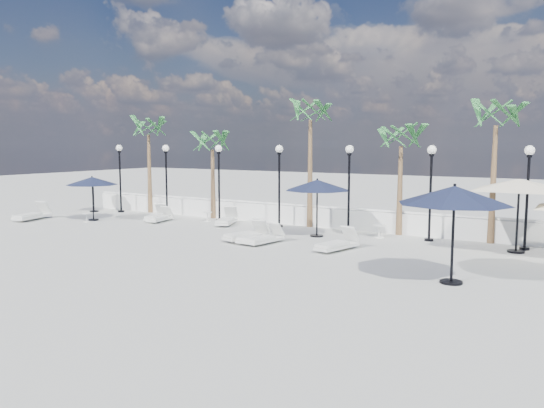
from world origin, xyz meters
The scene contains 30 objects.
ground centered at (0.00, 0.00, 0.00)m, with size 100.00×100.00×0.00m, color #A3A49F.
balustrade centered at (0.00, 7.50, 0.47)m, with size 26.00×0.30×1.01m.
lamppost_0 centered at (-10.50, 6.50, 2.49)m, with size 0.36×0.36×3.84m.
lamppost_1 centered at (-7.00, 6.50, 2.49)m, with size 0.36×0.36×3.84m.
lamppost_2 centered at (-3.50, 6.50, 2.49)m, with size 0.36×0.36×3.84m.
lamppost_3 centered at (0.00, 6.50, 2.49)m, with size 0.36×0.36×3.84m.
lamppost_4 centered at (3.50, 6.50, 2.49)m, with size 0.36×0.36×3.84m.
lamppost_5 centered at (7.00, 6.50, 2.49)m, with size 0.36×0.36×3.84m.
lamppost_6 centered at (10.50, 6.50, 2.49)m, with size 0.36×0.36×3.84m.
palm_0 centered at (-9.00, 7.30, 4.53)m, with size 2.60×2.60×5.50m.
palm_1 centered at (-4.50, 7.30, 3.75)m, with size 2.60×2.60×4.70m.
palm_2 centered at (1.20, 7.30, 5.12)m, with size 2.60×2.60×6.10m.
palm_3 centered at (5.50, 7.30, 3.95)m, with size 2.60×2.60×4.90m.
palm_4 centered at (9.20, 7.30, 4.73)m, with size 2.60×2.60×5.70m.
lounger_0 centered at (-12.01, 1.90, 0.27)m, with size 1.15×2.24×0.80m.
lounger_1 centered at (-5.96, 4.83, 0.22)m, with size 0.88×1.79×0.64m.
lounger_2 centered at (-6.50, 5.16, 0.24)m, with size 1.26×1.98×0.71m.
lounger_3 centered at (-2.49, 5.76, 0.25)m, with size 1.30×2.09×0.75m.
lounger_4 centered at (1.66, 2.54, 0.23)m, with size 0.91×1.91×0.69m.
lounger_5 centered at (0.66, 2.79, 0.26)m, with size 1.22×2.13×0.76m.
lounger_6 centered at (1.06, 2.62, 0.24)m, with size 0.91×2.00×0.72m.
lounger_7 centered at (4.63, 2.82, 0.25)m, with size 1.09×2.07×0.74m.
side_table_0 centered at (-9.06, 2.89, 0.26)m, with size 0.45×0.45×0.44m.
side_table_1 centered at (-4.03, 6.20, 0.28)m, with size 0.48×0.48×0.47m.
side_table_2 centered at (5.01, 6.20, 0.32)m, with size 0.55×0.55×0.53m.
parasol_navy_left centered at (-9.25, 3.47, 2.01)m, with size 2.58×2.58×2.28m.
parasol_navy_mid centered at (2.67, 5.09, 2.17)m, with size 2.75×2.75×2.46m.
parasol_navy_right centered at (9.26, 0.25, 2.47)m, with size 3.14×3.14×2.81m.
parasol_cream_sq_a centered at (10.29, 5.82, 2.64)m, with size 5.82×5.82×2.86m.
parasol_cream_small centered at (-12.00, 5.84, 1.68)m, with size 1.60×1.60×1.96m.
Camera 1 is at (12.47, -14.78, 3.89)m, focal length 35.00 mm.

